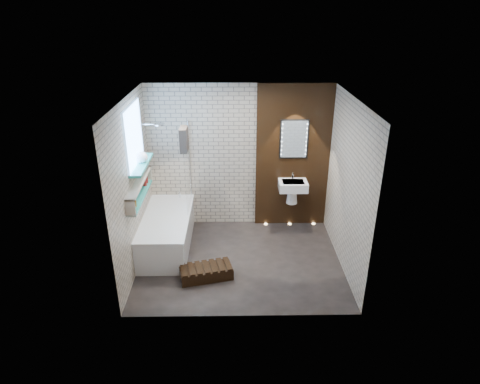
{
  "coord_description": "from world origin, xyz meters",
  "views": [
    {
      "loc": [
        -0.09,
        -5.65,
        3.8
      ],
      "look_at": [
        0.0,
        0.15,
        1.15
      ],
      "focal_mm": 31.17,
      "sensor_mm": 36.0,
      "label": 1
    }
  ],
  "objects_px": {
    "bathtub": "(167,231)",
    "bath_screen": "(188,167)",
    "walnut_step": "(206,273)",
    "washbasin": "(293,189)",
    "led_mirror": "(294,139)"
  },
  "relations": [
    {
      "from": "bath_screen",
      "to": "washbasin",
      "type": "relative_size",
      "value": 2.41
    },
    {
      "from": "washbasin",
      "to": "walnut_step",
      "type": "height_order",
      "value": "washbasin"
    },
    {
      "from": "washbasin",
      "to": "led_mirror",
      "type": "relative_size",
      "value": 0.83
    },
    {
      "from": "led_mirror",
      "to": "walnut_step",
      "type": "distance_m",
      "value": 2.72
    },
    {
      "from": "led_mirror",
      "to": "bathtub",
      "type": "bearing_deg",
      "value": -160.22
    },
    {
      "from": "bath_screen",
      "to": "washbasin",
      "type": "xyz_separation_m",
      "value": [
        1.82,
        0.18,
        -0.49
      ]
    },
    {
      "from": "bathtub",
      "to": "walnut_step",
      "type": "xyz_separation_m",
      "value": [
        0.7,
        -0.89,
        -0.2
      ]
    },
    {
      "from": "bathtub",
      "to": "walnut_step",
      "type": "height_order",
      "value": "bathtub"
    },
    {
      "from": "bath_screen",
      "to": "led_mirror",
      "type": "height_order",
      "value": "led_mirror"
    },
    {
      "from": "walnut_step",
      "to": "led_mirror",
      "type": "bearing_deg",
      "value": 48.7
    },
    {
      "from": "bath_screen",
      "to": "walnut_step",
      "type": "distance_m",
      "value": 1.82
    },
    {
      "from": "bathtub",
      "to": "bath_screen",
      "type": "xyz_separation_m",
      "value": [
        0.35,
        0.44,
        0.99
      ]
    },
    {
      "from": "bath_screen",
      "to": "led_mirror",
      "type": "distance_m",
      "value": 1.89
    },
    {
      "from": "bathtub",
      "to": "washbasin",
      "type": "bearing_deg",
      "value": 16.01
    },
    {
      "from": "walnut_step",
      "to": "washbasin",
      "type": "bearing_deg",
      "value": 45.87
    }
  ]
}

